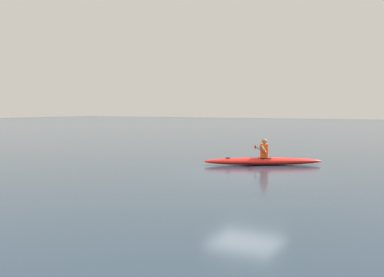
% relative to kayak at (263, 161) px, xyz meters
% --- Properties ---
extents(ground_plane, '(160.00, 160.00, 0.00)m').
position_rel_kayak_xyz_m(ground_plane, '(-0.37, 2.63, -0.15)').
color(ground_plane, '#1E2D3D').
extents(kayak, '(4.43, 3.05, 0.31)m').
position_rel_kayak_xyz_m(kayak, '(0.00, 0.00, 0.00)').
color(kayak, red).
rests_on(kayak, ground).
extents(kayaker, '(1.31, 2.10, 0.76)m').
position_rel_kayak_xyz_m(kayaker, '(-0.02, -0.01, 0.48)').
color(kayaker, '#E04C14').
rests_on(kayaker, kayak).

